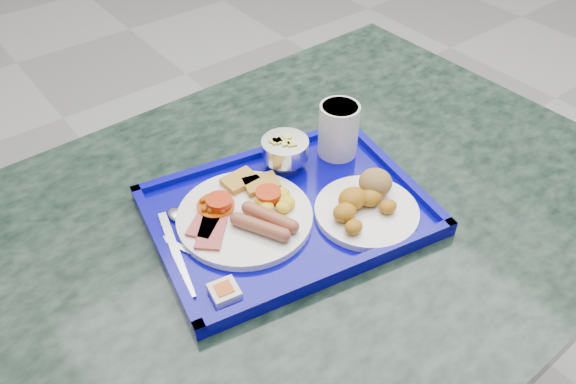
% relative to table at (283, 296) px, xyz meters
% --- Properties ---
extents(floor, '(6.00, 6.00, 0.00)m').
position_rel_table_xyz_m(floor, '(0.77, 0.51, -0.62)').
color(floor, gray).
rests_on(floor, ground).
extents(table, '(1.34, 0.91, 0.83)m').
position_rel_table_xyz_m(table, '(0.00, 0.00, 0.00)').
color(table, slate).
rests_on(table, floor).
extents(tray, '(0.51, 0.41, 0.03)m').
position_rel_table_xyz_m(tray, '(0.01, -0.00, 0.22)').
color(tray, '#060393').
rests_on(tray, table).
extents(main_plate, '(0.23, 0.23, 0.04)m').
position_rel_table_xyz_m(main_plate, '(-0.05, 0.03, 0.24)').
color(main_plate, white).
rests_on(main_plate, tray).
extents(bread_plate, '(0.18, 0.18, 0.06)m').
position_rel_table_xyz_m(bread_plate, '(0.12, -0.08, 0.25)').
color(bread_plate, white).
rests_on(bread_plate, tray).
extents(fruit_bowl, '(0.09, 0.09, 0.06)m').
position_rel_table_xyz_m(fruit_bowl, '(0.08, 0.10, 0.27)').
color(fruit_bowl, '#BDBDC0').
rests_on(fruit_bowl, tray).
extents(juice_cup, '(0.07, 0.07, 0.10)m').
position_rel_table_xyz_m(juice_cup, '(0.19, 0.07, 0.28)').
color(juice_cup, silver).
rests_on(juice_cup, tray).
extents(spoon, '(0.07, 0.15, 0.01)m').
position_rel_table_xyz_m(spoon, '(-0.15, 0.08, 0.23)').
color(spoon, '#BDBDC0').
rests_on(spoon, tray).
extents(knife, '(0.06, 0.19, 0.00)m').
position_rel_table_xyz_m(knife, '(-0.19, 0.03, 0.23)').
color(knife, '#BDBDC0').
rests_on(knife, tray).
extents(jam_packet, '(0.05, 0.05, 0.02)m').
position_rel_table_xyz_m(jam_packet, '(-0.17, -0.09, 0.24)').
color(jam_packet, silver).
rests_on(jam_packet, tray).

